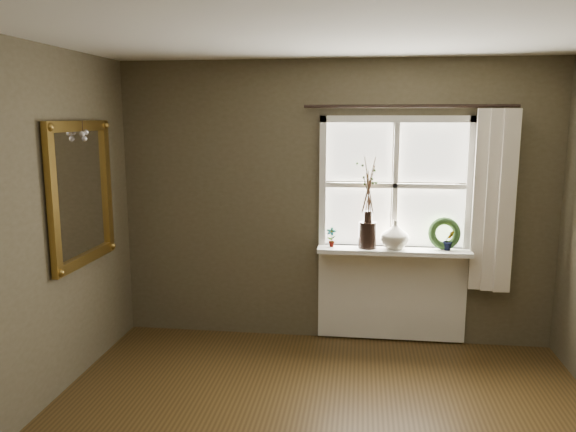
% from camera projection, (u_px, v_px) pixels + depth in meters
% --- Properties ---
extents(ceiling, '(4.50, 4.50, 0.00)m').
position_uv_depth(ceiling, '(314.00, 11.00, 2.75)').
color(ceiling, silver).
rests_on(ceiling, ground).
extents(wall_back, '(4.00, 0.10, 2.60)m').
position_uv_depth(wall_back, '(334.00, 203.00, 5.22)').
color(wall_back, brown).
rests_on(wall_back, ground).
extents(window_frame, '(1.36, 0.06, 1.24)m').
position_uv_depth(window_frame, '(395.00, 185.00, 5.05)').
color(window_frame, white).
rests_on(window_frame, wall_back).
extents(window_sill, '(1.36, 0.26, 0.04)m').
position_uv_depth(window_sill, '(393.00, 251.00, 5.05)').
color(window_sill, white).
rests_on(window_sill, wall_back).
extents(window_apron, '(1.36, 0.04, 0.88)m').
position_uv_depth(window_apron, '(391.00, 294.00, 5.23)').
color(window_apron, white).
rests_on(window_apron, ground).
extents(dark_jug, '(0.19, 0.19, 0.24)m').
position_uv_depth(dark_jug, '(368.00, 235.00, 5.05)').
color(dark_jug, black).
rests_on(dark_jug, window_sill).
extents(cream_vase, '(0.27, 0.27, 0.26)m').
position_uv_depth(cream_vase, '(395.00, 235.00, 5.02)').
color(cream_vase, beige).
rests_on(cream_vase, window_sill).
extents(wreath, '(0.31, 0.17, 0.30)m').
position_uv_depth(wreath, '(444.00, 237.00, 5.01)').
color(wreath, '#26431E').
rests_on(wreath, window_sill).
extents(potted_plant_left, '(0.10, 0.08, 0.18)m').
position_uv_depth(potted_plant_left, '(331.00, 237.00, 5.10)').
color(potted_plant_left, '#26431E').
rests_on(potted_plant_left, window_sill).
extents(potted_plant_right, '(0.12, 0.11, 0.18)m').
position_uv_depth(potted_plant_right, '(449.00, 240.00, 4.97)').
color(potted_plant_right, '#26431E').
rests_on(potted_plant_right, window_sill).
extents(curtain, '(0.36, 0.12, 1.59)m').
position_uv_depth(curtain, '(493.00, 201.00, 4.87)').
color(curtain, silver).
rests_on(curtain, wall_back).
extents(curtain_rod, '(1.84, 0.03, 0.03)m').
position_uv_depth(curtain_rod, '(410.00, 106.00, 4.86)').
color(curtain_rod, black).
rests_on(curtain_rod, wall_back).
extents(gilt_mirror, '(0.10, 0.96, 1.15)m').
position_uv_depth(gilt_mirror, '(82.00, 193.00, 4.47)').
color(gilt_mirror, white).
rests_on(gilt_mirror, wall_left).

